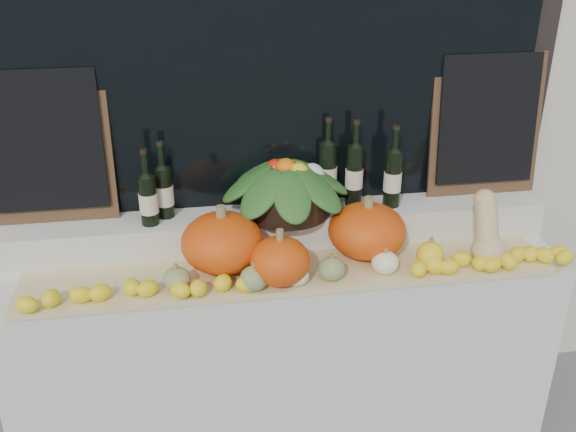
{
  "coord_description": "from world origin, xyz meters",
  "views": [
    {
      "loc": [
        -0.35,
        -0.77,
        2.21
      ],
      "look_at": [
        0.0,
        1.45,
        1.12
      ],
      "focal_mm": 40.0,
      "sensor_mm": 36.0,
      "label": 1
    }
  ],
  "objects": [
    {
      "name": "decorative_gourds",
      "position": [
        0.09,
        1.31,
        0.95
      ],
      "size": [
        1.1,
        0.16,
        0.14
      ],
      "color": "#345E1C",
      "rests_on": "straw_bedding"
    },
    {
      "name": "wine_bottle_near_right",
      "position": [
        0.32,
        1.69,
        1.18
      ],
      "size": [
        0.08,
        0.08,
        0.38
      ],
      "color": "black",
      "rests_on": "rear_tier"
    },
    {
      "name": "wine_bottle_near_left",
      "position": [
        -0.48,
        1.69,
        1.15
      ],
      "size": [
        0.08,
        0.08,
        0.33
      ],
      "color": "black",
      "rests_on": "rear_tier"
    },
    {
      "name": "pumpkin_left",
      "position": [
        -0.26,
        1.45,
        1.02
      ],
      "size": [
        0.37,
        0.37,
        0.23
      ],
      "primitive_type": "ellipsoid",
      "rotation": [
        0.0,
        0.0,
        -0.16
      ],
      "color": "#E14B0B",
      "rests_on": "straw_bedding"
    },
    {
      "name": "lemon_heap",
      "position": [
        0.0,
        1.29,
        0.94
      ],
      "size": [
        2.2,
        0.16,
        0.06
      ],
      "primitive_type": null,
      "color": "yellow",
      "rests_on": "straw_bedding"
    },
    {
      "name": "produce_bowl",
      "position": [
        0.02,
        1.66,
        1.16
      ],
      "size": [
        0.58,
        0.58,
        0.25
      ],
      "color": "black",
      "rests_on": "rear_tier"
    },
    {
      "name": "butternut_squash",
      "position": [
        0.8,
        1.36,
        1.03
      ],
      "size": [
        0.13,
        0.2,
        0.29
      ],
      "color": "#D5B47D",
      "rests_on": "straw_bedding"
    },
    {
      "name": "chalkboard_left",
      "position": [
        -0.92,
        1.74,
        1.36
      ],
      "size": [
        0.5,
        0.09,
        0.62
      ],
      "rotation": [
        -0.11,
        0.0,
        0.0
      ],
      "color": "#4C331E",
      "rests_on": "rear_tier"
    },
    {
      "name": "wine_bottle_far_right",
      "position": [
        0.48,
        1.65,
        1.17
      ],
      "size": [
        0.08,
        0.08,
        0.36
      ],
      "color": "black",
      "rests_on": "rear_tier"
    },
    {
      "name": "display_sill",
      "position": [
        0.0,
        1.52,
        0.44
      ],
      "size": [
        2.3,
        0.55,
        0.88
      ],
      "primitive_type": "cube",
      "color": "silver",
      "rests_on": "ground"
    },
    {
      "name": "pumpkin_right",
      "position": [
        0.33,
        1.48,
        1.01
      ],
      "size": [
        0.36,
        0.36,
        0.22
      ],
      "primitive_type": "ellipsoid",
      "rotation": [
        0.0,
        0.0,
        0.12
      ],
      "color": "#E14B0B",
      "rests_on": "straw_bedding"
    },
    {
      "name": "wine_bottle_far_left",
      "position": [
        -0.54,
        1.63,
        1.15
      ],
      "size": [
        0.08,
        0.08,
        0.32
      ],
      "color": "black",
      "rests_on": "rear_tier"
    },
    {
      "name": "straw_bedding",
      "position": [
        0.0,
        1.4,
        0.89
      ],
      "size": [
        2.1,
        0.32,
        0.02
      ],
      "primitive_type": "cube",
      "color": "tan",
      "rests_on": "display_sill"
    },
    {
      "name": "wine_bottle_tall",
      "position": [
        0.21,
        1.73,
        1.18
      ],
      "size": [
        0.08,
        0.08,
        0.38
      ],
      "color": "black",
      "rests_on": "rear_tier"
    },
    {
      "name": "pumpkin_center",
      "position": [
        -0.05,
        1.32,
        1.0
      ],
      "size": [
        0.23,
        0.23,
        0.19
      ],
      "primitive_type": "ellipsoid",
      "rotation": [
        0.0,
        0.0,
        0.02
      ],
      "color": "#E14B0B",
      "rests_on": "straw_bedding"
    },
    {
      "name": "chalkboard_right",
      "position": [
        0.92,
        1.74,
        1.36
      ],
      "size": [
        0.5,
        0.09,
        0.62
      ],
      "rotation": [
        -0.11,
        0.0,
        0.0
      ],
      "color": "#4C331E",
      "rests_on": "rear_tier"
    },
    {
      "name": "rear_tier",
      "position": [
        0.0,
        1.68,
        0.96
      ],
      "size": [
        2.3,
        0.25,
        0.16
      ],
      "primitive_type": "cube",
      "color": "silver",
      "rests_on": "display_sill"
    }
  ]
}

